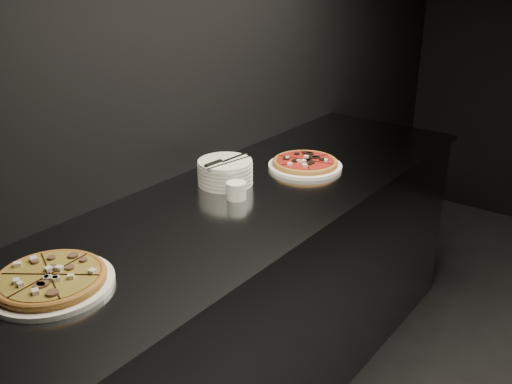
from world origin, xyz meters
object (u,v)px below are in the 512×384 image
Objects in this scene: pizza_mushroom at (51,280)px; cutlery at (224,161)px; plate_stack at (225,172)px; pizza_tomato at (305,163)px; ramekin at (236,190)px; counter at (255,293)px.

cutlery reaches higher than pizza_mushroom.
cutlery is (0.01, -0.02, 0.05)m from plate_stack.
ramekin is at bearing -93.34° from pizza_tomato.
cutlery reaches higher than plate_stack.
ramekin is (-0.02, -0.09, 0.49)m from counter.
plate_stack is 2.89× the size of ramekin.
plate_stack is at bearing 144.94° from ramekin.
plate_stack is (-0.11, 0.88, 0.03)m from pizza_mushroom.
pizza_tomato is at bearing 71.00° from cutlery.
counter is at bearing 87.17° from pizza_mushroom.
pizza_mushroom is 1.23× the size of pizza_tomato.
plate_stack reaches higher than counter.
ramekin is at bearing -28.25° from cutlery.
plate_stack reaches higher than pizza_tomato.
plate_stack is 0.16m from ramekin.
pizza_tomato is (0.05, 1.23, -0.00)m from pizza_mushroom.
ramekin reaches higher than pizza_tomato.
plate_stack is at bearing -114.60° from pizza_tomato.
ramekin is at bearing -103.08° from counter.
pizza_mushroom reaches higher than pizza_tomato.
ramekin is at bearing -35.06° from plate_stack.
ramekin is at bearing 88.33° from pizza_mushroom.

